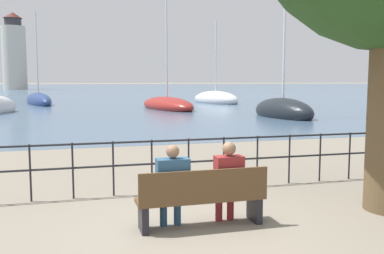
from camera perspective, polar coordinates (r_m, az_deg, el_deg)
name	(u,v)px	position (r m, az deg, el deg)	size (l,w,h in m)	color
ground_plane	(201,226)	(6.63, 1.19, -13.03)	(1000.00, 1000.00, 0.00)	gray
harbor_water	(78,87)	(164.23, -14.97, 5.19)	(600.00, 300.00, 0.01)	#47607A
park_bench	(202,199)	(6.44, 1.36, -9.53)	(1.95, 0.45, 0.90)	brown
seated_person_left	(172,183)	(6.34, -2.63, -7.43)	(0.48, 0.35, 1.26)	navy
seated_person_right	(228,179)	(6.59, 4.83, -6.90)	(0.43, 0.35, 1.27)	maroon
promenade_railing	(170,157)	(8.41, -2.90, -4.02)	(11.14, 0.04, 1.05)	black
sailboat_0	(283,111)	(26.38, 12.00, 2.14)	(2.49, 5.79, 11.98)	black
sailboat_1	(215,99)	(42.47, 3.15, 3.70)	(4.34, 7.06, 8.60)	silver
sailboat_2	(39,101)	(42.54, -19.78, 3.32)	(3.67, 8.49, 9.00)	navy
sailboat_3	(167,105)	(33.45, -3.34, 2.94)	(3.94, 8.40, 10.83)	maroon
harbor_lighthouse	(14,54)	(120.76, -22.62, 9.00)	(5.92, 5.92, 19.70)	beige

